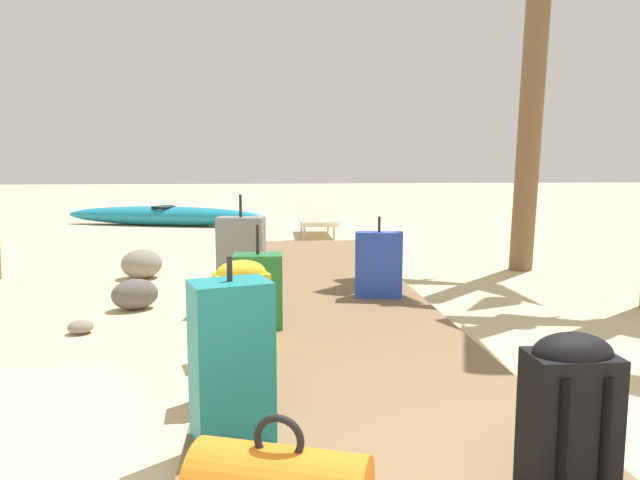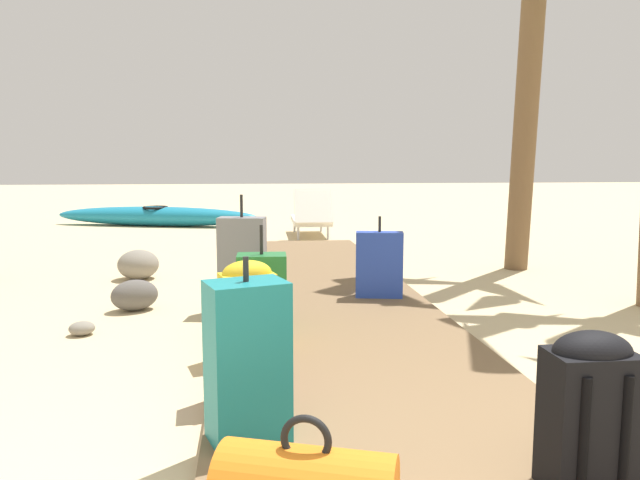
% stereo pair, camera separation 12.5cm
% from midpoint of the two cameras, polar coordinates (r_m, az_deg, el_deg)
% --- Properties ---
extents(ground_plane, '(60.00, 60.00, 0.00)m').
position_cam_midpoint_polar(ground_plane, '(4.38, 2.44, -9.15)').
color(ground_plane, '#D1BA8C').
extents(boardwalk, '(1.71, 7.83, 0.08)m').
position_cam_midpoint_polar(boardwalk, '(5.12, 1.24, -6.23)').
color(boardwalk, brown).
rests_on(boardwalk, ground).
extents(suitcase_green, '(0.35, 0.25, 0.73)m').
position_cam_midpoint_polar(suitcase_green, '(4.30, -5.04, -4.78)').
color(suitcase_green, '#237538').
rests_on(suitcase_green, boardwalk).
extents(backpack_purple, '(0.32, 0.23, 0.50)m').
position_cam_midpoint_polar(backpack_purple, '(3.17, -7.38, -9.32)').
color(backpack_purple, '#6B2D84').
rests_on(backpack_purple, boardwalk).
extents(suitcase_teal, '(0.38, 0.32, 0.78)m').
position_cam_midpoint_polar(suitcase_teal, '(2.59, -7.01, -11.28)').
color(suitcase_teal, '#197A7F').
rests_on(suitcase_teal, boardwalk).
extents(suitcase_grey, '(0.41, 0.26, 0.90)m').
position_cam_midpoint_polar(suitcase_grey, '(5.05, -6.75, -1.87)').
color(suitcase_grey, slate).
rests_on(suitcase_grey, boardwalk).
extents(backpack_black, '(0.30, 0.22, 0.59)m').
position_cam_midpoint_polar(backpack_black, '(2.37, 24.02, -14.55)').
color(backpack_black, black).
rests_on(backpack_black, boardwalk).
extents(backpack_yellow, '(0.38, 0.29, 0.56)m').
position_cam_midpoint_polar(backpack_yellow, '(3.84, -6.51, -5.81)').
color(backpack_yellow, gold).
rests_on(backpack_yellow, boardwalk).
extents(suitcase_blue, '(0.43, 0.23, 0.70)m').
position_cam_midpoint_polar(suitcase_blue, '(5.24, 6.26, -2.33)').
color(suitcase_blue, '#2847B7').
rests_on(suitcase_blue, boardwalk).
extents(lounge_chair, '(0.63, 1.53, 0.81)m').
position_cam_midpoint_polar(lounge_chair, '(10.05, 0.12, 2.17)').
color(lounge_chair, white).
rests_on(lounge_chair, ground).
extents(kayak, '(4.12, 1.71, 0.39)m').
position_cam_midpoint_polar(kayak, '(12.19, -14.25, 2.23)').
color(kayak, teal).
rests_on(kayak, ground).
extents(rock_left_far, '(0.60, 0.60, 0.32)m').
position_cam_midpoint_polar(rock_left_far, '(6.74, -16.03, -2.18)').
color(rock_left_far, gray).
rests_on(rock_left_far, ground).
extents(rock_left_mid, '(0.22, 0.20, 0.10)m').
position_cam_midpoint_polar(rock_left_mid, '(4.76, -21.04, -7.69)').
color(rock_left_mid, gray).
rests_on(rock_left_mid, ground).
extents(rock_left_near, '(0.47, 0.42, 0.26)m').
position_cam_midpoint_polar(rock_left_near, '(5.35, -16.49, -4.95)').
color(rock_left_near, '#5B5651').
rests_on(rock_left_near, ground).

